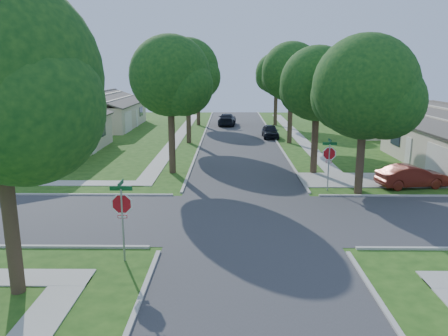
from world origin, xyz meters
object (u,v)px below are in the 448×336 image
tree_e_far (277,75)px  tree_ne_corner (366,92)px  tree_w_near (171,80)px  car_driveway (412,176)px  tree_e_near (318,87)px  tree_w_mid (188,72)px  tree_w_far (198,80)px  stop_sign_sw (122,207)px  house_nw_far (102,114)px  stop_sign_ne (329,156)px  car_curb_east (270,131)px  tree_e_mid (292,75)px  house_ne_far (382,118)px  car_curb_west (227,119)px  house_nw_near (41,136)px

tree_e_far → tree_ne_corner: bearing=-86.9°
tree_w_near → car_driveway: bearing=-13.7°
tree_e_near → tree_w_near: (-9.40, 0.00, 0.47)m
tree_w_mid → tree_w_far: tree_w_mid is taller
tree_w_near → tree_w_far: bearing=90.0°
stop_sign_sw → house_nw_far: size_ratio=0.22×
tree_e_far → tree_w_near: 26.71m
stop_sign_ne → car_curb_east: 19.60m
tree_e_mid → tree_w_near: 15.25m
stop_sign_sw → tree_w_far: 38.86m
tree_w_near → house_ne_far: size_ratio=0.66×
house_nw_far → car_driveway: house_nw_far is taller
tree_w_near → house_nw_far: tree_w_near is taller
car_driveway → tree_w_far: bearing=17.0°
tree_ne_corner → car_curb_west: tree_ne_corner is taller
tree_ne_corner → stop_sign_sw: bearing=-141.2°
house_nw_far → car_driveway: bearing=-45.8°
tree_w_near → car_curb_east: 17.94m
tree_e_mid → tree_ne_corner: bearing=-84.6°
stop_sign_ne → tree_ne_corner: tree_ne_corner is taller
stop_sign_ne → car_curb_east: stop_sign_ne is taller
tree_e_far → tree_w_far: 9.42m
tree_w_mid → car_curb_west: bearing=75.2°
stop_sign_sw → tree_w_near: 14.30m
tree_e_near → car_curb_west: 26.17m
house_nw_far → car_curb_east: 20.74m
house_nw_far → house_nw_near: bearing=-90.0°
tree_ne_corner → car_curb_west: (-7.56, 29.81, -4.87)m
house_ne_far → car_curb_west: house_ne_far is taller
tree_w_far → tree_w_mid: bearing=-90.0°
tree_w_mid → tree_ne_corner: size_ratio=1.10×
tree_e_near → tree_w_mid: bearing=128.0°
stop_sign_ne → car_curb_east: size_ratio=0.78×
tree_w_mid → tree_w_far: bearing=90.0°
tree_ne_corner → stop_sign_ne: bearing=163.4°
house_ne_far → car_curb_east: size_ratio=3.55×
house_nw_near → tree_e_far: bearing=42.5°
tree_e_mid → car_driveway: bearing=-72.1°
tree_ne_corner → car_curb_east: tree_ne_corner is taller
tree_e_near → tree_ne_corner: size_ratio=0.96×
tree_e_mid → house_nw_near: (-20.75, -6.01, -4.74)m
car_curb_east → stop_sign_ne: bearing=-86.1°
car_driveway → tree_ne_corner: bearing=100.9°
tree_e_far → house_nw_near: 28.49m
stop_sign_sw → car_curb_east: (7.90, 28.89, -1.38)m
stop_sign_sw → tree_w_near: bearing=89.8°
stop_sign_sw → tree_e_far: 40.04m
stop_sign_sw → house_ne_far: size_ratio=0.22×
tree_e_near → car_driveway: tree_e_near is taller
tree_w_mid → car_driveway: tree_w_mid is taller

